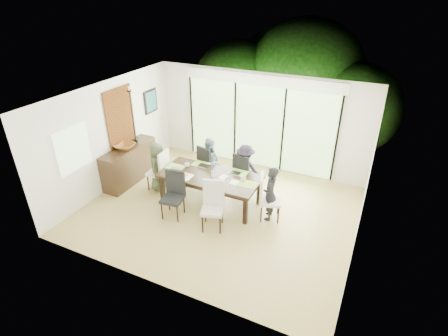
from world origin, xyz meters
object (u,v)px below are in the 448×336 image
at_px(table_top, 210,176).
at_px(vase, 213,173).
at_px(cup_a, 187,165).
at_px(chair_right_end, 271,197).
at_px(person_far_right, 245,169).
at_px(person_far_left, 209,161).
at_px(chair_left_end, 157,170).
at_px(chair_near_left, 172,196).
at_px(chair_far_left, 210,164).
at_px(bowl, 124,146).
at_px(laptop, 177,169).
at_px(person_right_end, 270,194).
at_px(cup_b, 214,177).
at_px(sideboard, 130,164).
at_px(chair_near_right, 212,207).
at_px(chair_far_right, 245,172).
at_px(cup_c, 243,179).
at_px(person_left_end, 158,166).

height_order(table_top, vase, vase).
bearing_deg(cup_a, chair_right_end, -3.90).
bearing_deg(table_top, person_far_right, 56.47).
bearing_deg(person_far_left, chair_right_end, 161.31).
relative_size(person_far_right, cup_a, 10.40).
bearing_deg(chair_right_end, chair_left_end, 71.83).
bearing_deg(chair_left_end, chair_near_left, 45.81).
relative_size(chair_far_left, cup_a, 8.87).
xyz_separation_m(chair_far_left, bowl, (-1.96, -0.91, 0.49)).
bearing_deg(laptop, chair_near_left, -74.30).
height_order(person_far_right, vase, person_far_right).
distance_m(person_right_end, person_far_right, 1.25).
distance_m(person_right_end, cup_b, 1.34).
bearing_deg(sideboard, chair_right_end, -0.61).
height_order(chair_right_end, vase, chair_right_end).
bearing_deg(cup_b, chair_near_right, -65.56).
bearing_deg(person_right_end, chair_right_end, 77.81).
distance_m(table_top, chair_right_end, 1.51).
xyz_separation_m(chair_left_end, chair_near_right, (2.00, -0.87, 0.00)).
relative_size(chair_far_right, chair_near_right, 1.00).
distance_m(chair_left_end, cup_c, 2.32).
height_order(chair_near_left, person_right_end, person_right_end).
xyz_separation_m(cup_a, bowl, (-1.71, -0.21, 0.25)).
height_order(person_right_end, sideboard, person_right_end).
bearing_deg(person_far_left, chair_near_right, 123.56).
distance_m(chair_near_right, sideboard, 3.05).
distance_m(chair_near_left, person_far_left, 1.70).
bearing_deg(person_far_right, chair_near_right, 84.58).
bearing_deg(person_left_end, chair_far_right, -78.33).
distance_m(chair_far_left, laptop, 1.05).
distance_m(chair_left_end, chair_far_left, 1.35).
bearing_deg(chair_near_right, person_right_end, 23.03).
relative_size(vase, laptop, 0.36).
xyz_separation_m(chair_left_end, cup_c, (2.30, 0.10, 0.24)).
distance_m(chair_near_right, vase, 1.06).
relative_size(laptop, cup_c, 2.66).
xyz_separation_m(cup_b, cup_c, (0.65, 0.20, 0.00)).
bearing_deg(bowl, person_right_end, 0.86).
bearing_deg(cup_c, cup_a, 178.09).
distance_m(sideboard, bowl, 0.56).
relative_size(chair_far_left, chair_near_right, 1.00).
xyz_separation_m(chair_far_left, person_right_end, (1.93, -0.85, 0.09)).
bearing_deg(cup_c, sideboard, -178.96).
bearing_deg(chair_near_left, sideboard, 146.51).
distance_m(laptop, cup_a, 0.29).
relative_size(chair_near_left, cup_b, 11.00).
height_order(person_left_end, bowl, person_left_end).
height_order(person_left_end, cup_a, person_left_end).
xyz_separation_m(table_top, person_far_right, (0.55, 0.83, -0.07)).
xyz_separation_m(chair_right_end, person_left_end, (-2.98, -0.00, 0.09)).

